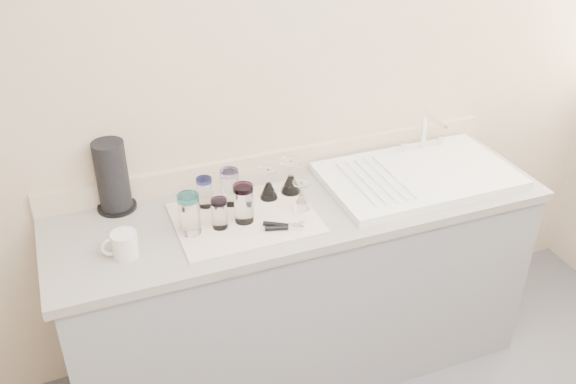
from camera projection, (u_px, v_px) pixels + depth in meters
name	position (u px, v px, depth m)	size (l,w,h in m)	color
room_envelope	(522.00, 225.00, 1.33)	(3.54, 3.50, 2.52)	#505055
counter_unit	(300.00, 288.00, 2.86)	(2.06, 0.62, 0.90)	slate
sink_unit	(418.00, 175.00, 2.79)	(0.82, 0.50, 0.22)	white
dish_towel	(245.00, 218.00, 2.53)	(0.55, 0.42, 0.01)	white
tumbler_cyan	(205.00, 192.00, 2.57)	(0.06, 0.06, 0.13)	white
tumbler_purple	(230.00, 187.00, 2.58)	(0.08, 0.08, 0.15)	white
tumbler_magenta	(190.00, 214.00, 2.40)	(0.08, 0.08, 0.16)	white
tumbler_blue	(220.00, 213.00, 2.44)	(0.06, 0.06, 0.12)	white
tumbler_lavender	(244.00, 203.00, 2.47)	(0.08, 0.08, 0.16)	white
goblet_back_left	(269.00, 188.00, 2.63)	(0.08, 0.08, 0.14)	white
goblet_back_right	(291.00, 181.00, 2.67)	(0.08, 0.08, 0.15)	white
goblet_front_right	(301.00, 200.00, 2.56)	(0.07, 0.07, 0.12)	white
can_opener	(284.00, 226.00, 2.46)	(0.15, 0.10, 0.02)	silver
white_mug	(124.00, 245.00, 2.30)	(0.14, 0.10, 0.10)	silver
paper_towel_roll	(112.00, 177.00, 2.53)	(0.16, 0.16, 0.30)	black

